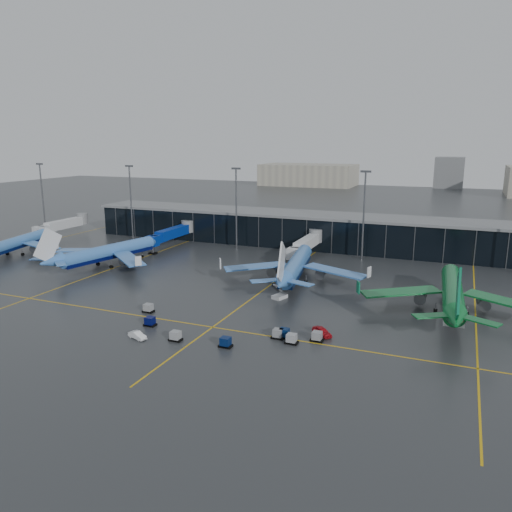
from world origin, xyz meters
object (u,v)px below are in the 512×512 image
at_px(airliner_klm_near, 296,256).
at_px(mobile_airstair, 280,295).
at_px(airliner_aer_lingus, 453,280).
at_px(service_van_white, 137,335).
at_px(service_van_red, 322,332).
at_px(airliner_klm_west, 17,236).
at_px(baggage_carts, 231,331).
at_px(airliner_arkefly, 109,243).

relative_size(airliner_klm_near, mobile_airstair, 11.19).
relative_size(airliner_aer_lingus, service_van_white, 11.20).
xyz_separation_m(airliner_klm_near, service_van_red, (15.24, -31.51, -5.66)).
relative_size(airliner_klm_west, baggage_carts, 0.99).
xyz_separation_m(airliner_arkefly, service_van_white, (38.02, -40.62, -5.61)).
height_order(airliner_arkefly, airliner_klm_near, airliner_klm_near).
height_order(mobile_airstair, service_van_red, mobile_airstair).
bearing_deg(airliner_klm_west, service_van_red, -28.54).
height_order(airliner_klm_near, mobile_airstair, airliner_klm_near).
bearing_deg(service_van_red, airliner_arkefly, 109.82).
bearing_deg(airliner_klm_west, baggage_carts, -34.44).
bearing_deg(baggage_carts, service_van_red, 21.70).
relative_size(airliner_klm_west, airliner_aer_lingus, 0.87).
bearing_deg(airliner_aer_lingus, airliner_klm_west, 174.41).
bearing_deg(airliner_klm_west, mobile_airstair, -20.23).
relative_size(airliner_klm_west, airliner_klm_near, 0.89).
bearing_deg(airliner_klm_west, service_van_white, -42.92).
relative_size(airliner_klm_near, baggage_carts, 1.11).
height_order(service_van_red, service_van_white, service_van_red).
xyz_separation_m(airliner_klm_west, service_van_white, (73.10, -41.67, -5.06)).
bearing_deg(airliner_arkefly, mobile_airstair, 1.37).
xyz_separation_m(airliner_klm_near, service_van_white, (-14.08, -45.16, -5.79)).
bearing_deg(baggage_carts, airliner_aer_lingus, 38.37).
xyz_separation_m(airliner_klm_west, airliner_arkefly, (35.08, -1.05, 0.55)).
xyz_separation_m(baggage_carts, mobile_airstair, (0.71, 23.14, 0.01)).
xyz_separation_m(airliner_arkefly, airliner_klm_near, (52.10, 4.54, 0.19)).
bearing_deg(service_van_white, airliner_aer_lingus, -36.76).
bearing_deg(airliner_klm_near, service_van_red, -73.21).
distance_m(service_van_red, service_van_white, 32.34).
distance_m(baggage_carts, mobile_airstair, 23.15).
height_order(airliner_klm_west, mobile_airstair, airliner_klm_west).
bearing_deg(airliner_aer_lingus, mobile_airstair, -174.71).
bearing_deg(baggage_carts, airliner_klm_near, 90.50).
bearing_deg(baggage_carts, airliner_klm_west, 158.79).
height_order(airliner_klm_near, service_van_red, airliner_klm_near).
height_order(airliner_aer_lingus, service_van_white, airliner_aer_lingus).
distance_m(airliner_aer_lingus, baggage_carts, 45.69).
bearing_deg(airliner_arkefly, service_van_red, -10.04).
relative_size(airliner_arkefly, airliner_klm_near, 0.97).
distance_m(airliner_aer_lingus, service_van_red, 30.85).
bearing_deg(airliner_arkefly, service_van_white, -35.10).
bearing_deg(mobile_airstair, airliner_aer_lingus, 26.71).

